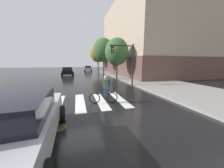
{
  "coord_description": "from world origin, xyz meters",
  "views": [
    {
      "loc": [
        -0.14,
        -7.39,
        2.42
      ],
      "look_at": [
        2.25,
        0.9,
        0.87
      ],
      "focal_mm": 19.33,
      "sensor_mm": 36.0,
      "label": 1
    }
  ],
  "objects": [
    {
      "name": "sedan_mid",
      "position": [
        -1.91,
        16.87,
        0.81
      ],
      "size": [
        2.4,
        4.68,
        1.58
      ],
      "color": "black",
      "rests_on": "ground"
    },
    {
      "name": "ground_plane",
      "position": [
        0.0,
        0.0,
        0.0
      ],
      "size": [
        120.0,
        120.0,
        0.0
      ],
      "primitive_type": "plane",
      "color": "black"
    },
    {
      "name": "sedan_near",
      "position": [
        -1.76,
        -3.9,
        0.82
      ],
      "size": [
        2.28,
        4.66,
        1.59
      ],
      "color": "#B7B7BC",
      "rests_on": "ground"
    },
    {
      "name": "fire_hydrant",
      "position": [
        7.27,
        5.3,
        0.53
      ],
      "size": [
        0.33,
        0.22,
        0.78
      ],
      "color": "gold",
      "rests_on": "sidewalk"
    },
    {
      "name": "sedan_far",
      "position": [
        2.82,
        26.65,
        0.78
      ],
      "size": [
        2.4,
        4.52,
        1.51
      ],
      "color": "#B7B7BC",
      "rests_on": "ground"
    },
    {
      "name": "cyclist",
      "position": [
        1.41,
        -0.61,
        0.84
      ],
      "size": [
        1.7,
        0.39,
        1.69
      ],
      "color": "black",
      "rests_on": "ground"
    },
    {
      "name": "manhole_cover",
      "position": [
        -0.94,
        -2.81,
        0.0
      ],
      "size": [
        0.64,
        0.64,
        0.01
      ],
      "primitive_type": "cylinder",
      "color": "#473D1E",
      "rests_on": "ground"
    },
    {
      "name": "corner_building",
      "position": [
        17.08,
        15.54,
        6.85
      ],
      "size": [
        19.97,
        20.77,
        13.79
      ],
      "color": "brown",
      "rests_on": "ground"
    },
    {
      "name": "street_tree_far",
      "position": [
        5.12,
        23.68,
        4.69
      ],
      "size": [
        3.91,
        3.91,
        6.95
      ],
      "color": "#4C3823",
      "rests_on": "ground"
    },
    {
      "name": "crosswalk_stripes",
      "position": [
        -0.07,
        0.0,
        0.01
      ],
      "size": [
        5.67,
        3.61,
        0.01
      ],
      "color": "silver",
      "rests_on": "ground"
    },
    {
      "name": "street_tree_mid",
      "position": [
        4.95,
        16.24,
        4.78
      ],
      "size": [
        3.98,
        3.98,
        7.07
      ],
      "color": "#4C3823",
      "rests_on": "ground"
    },
    {
      "name": "street_tree_near",
      "position": [
        5.16,
        8.62,
        3.83
      ],
      "size": [
        3.19,
        3.19,
        5.68
      ],
      "color": "#4C3823",
      "rests_on": "ground"
    },
    {
      "name": "sidewalk",
      "position": [
        8.75,
        0.0,
        0.07
      ],
      "size": [
        6.5,
        50.0,
        0.15
      ],
      "primitive_type": "cube",
      "color": "gray",
      "rests_on": "ground"
    },
    {
      "name": "traffic_light_near",
      "position": [
        4.46,
        3.86,
        2.86
      ],
      "size": [
        2.47,
        0.28,
        4.2
      ],
      "color": "black",
      "rests_on": "ground"
    }
  ]
}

